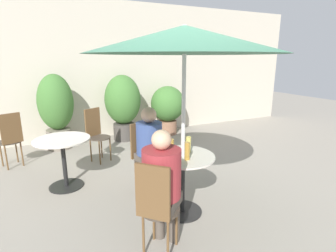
% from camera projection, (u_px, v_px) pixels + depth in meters
% --- Properties ---
extents(ground_plane, '(20.00, 20.00, 0.00)m').
position_uv_depth(ground_plane, '(185.00, 211.00, 3.14)').
color(ground_plane, gray).
extents(storefront_wall, '(10.00, 0.06, 3.00)m').
position_uv_depth(storefront_wall, '(111.00, 71.00, 5.92)').
color(storefront_wall, beige).
rests_on(storefront_wall, ground_plane).
extents(cafe_table_near, '(0.73, 0.73, 0.71)m').
position_uv_depth(cafe_table_near, '(183.00, 172.00, 3.01)').
color(cafe_table_near, black).
rests_on(cafe_table_near, ground_plane).
extents(cafe_table_far, '(0.75, 0.75, 0.71)m').
position_uv_depth(cafe_table_far, '(63.00, 152.00, 3.62)').
color(cafe_table_far, black).
rests_on(cafe_table_far, ground_plane).
extents(bistro_chair_0, '(0.38, 0.40, 0.94)m').
position_uv_depth(bistro_chair_0, '(144.00, 151.00, 3.58)').
color(bistro_chair_0, '#42382D').
rests_on(bistro_chair_0, ground_plane).
extents(bistro_chair_1, '(0.42, 0.42, 0.94)m').
position_uv_depth(bistro_chair_1, '(156.00, 203.00, 2.29)').
color(bistro_chair_1, '#42382D').
rests_on(bistro_chair_1, ground_plane).
extents(bistro_chair_2, '(0.40, 0.41, 0.94)m').
position_uv_depth(bistro_chair_2, '(11.00, 136.00, 4.26)').
color(bistro_chair_2, '#42382D').
rests_on(bistro_chair_2, ground_plane).
extents(bistro_chair_3, '(0.41, 0.42, 0.94)m').
position_uv_depth(bistro_chair_3, '(96.00, 130.00, 4.59)').
color(bistro_chair_3, '#42382D').
rests_on(bistro_chair_3, ground_plane).
extents(seated_person_0, '(0.36, 0.39, 1.18)m').
position_uv_depth(seated_person_0, '(150.00, 143.00, 3.43)').
color(seated_person_0, brown).
rests_on(seated_person_0, ground_plane).
extents(seated_person_1, '(0.45, 0.45, 1.18)m').
position_uv_depth(seated_person_1, '(162.00, 181.00, 2.38)').
color(seated_person_1, brown).
rests_on(seated_person_1, ground_plane).
extents(beer_glass_0, '(0.06, 0.06, 0.20)m').
position_uv_depth(beer_glass_0, '(187.00, 151.00, 2.81)').
color(beer_glass_0, '#B28433').
rests_on(beer_glass_0, cafe_table_near).
extents(beer_glass_1, '(0.06, 0.06, 0.19)m').
position_uv_depth(beer_glass_1, '(188.00, 144.00, 3.04)').
color(beer_glass_1, '#DBC65B').
rests_on(beer_glass_1, cafe_table_near).
extents(beer_glass_2, '(0.06, 0.06, 0.19)m').
position_uv_depth(beer_glass_2, '(171.00, 147.00, 2.95)').
color(beer_glass_2, '#B28433').
rests_on(beer_glass_2, cafe_table_near).
extents(potted_plant_0, '(0.67, 0.67, 1.49)m').
position_uv_depth(potted_plant_0, '(56.00, 108.00, 5.15)').
color(potted_plant_0, slate).
rests_on(potted_plant_0, ground_plane).
extents(potted_plant_1, '(0.78, 0.78, 1.44)m').
position_uv_depth(potted_plant_1, '(123.00, 103.00, 5.72)').
color(potted_plant_1, '#47423D').
rests_on(potted_plant_1, ground_plane).
extents(potted_plant_2, '(0.80, 0.80, 1.15)m').
position_uv_depth(potted_plant_2, '(168.00, 106.00, 6.21)').
color(potted_plant_2, '#93664C').
rests_on(potted_plant_2, ground_plane).
extents(umbrella, '(2.05, 2.05, 2.10)m').
position_uv_depth(umbrella, '(185.00, 40.00, 2.64)').
color(umbrella, silver).
rests_on(umbrella, ground_plane).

